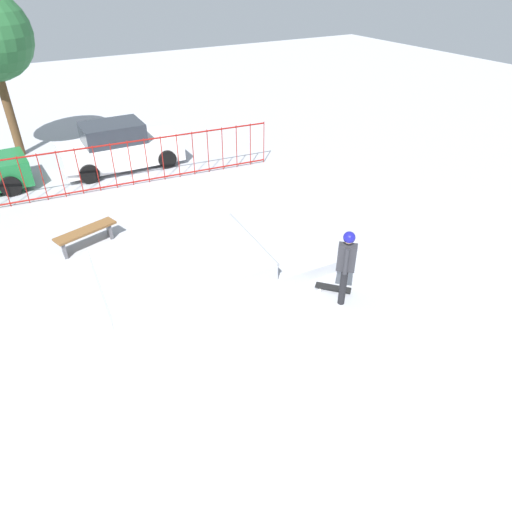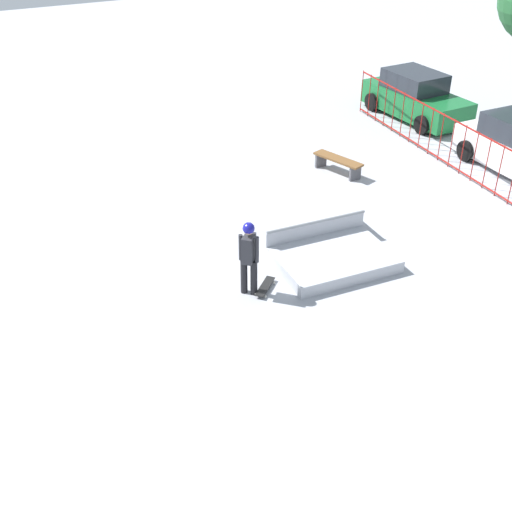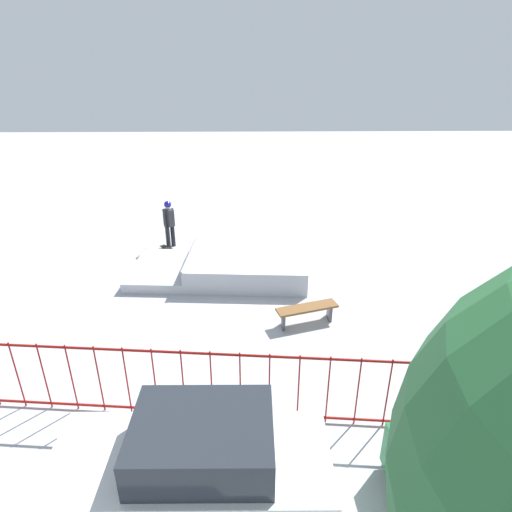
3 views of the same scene
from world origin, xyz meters
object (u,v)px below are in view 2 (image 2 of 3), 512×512
object	(u,v)px
skater	(249,253)
park_bench	(338,162)
skateboard	(265,287)
skate_ramp	(291,212)
parked_car_green	(415,97)

from	to	relation	value
skater	park_bench	bearing A→B (deg)	-6.44
park_bench	skateboard	bearing A→B (deg)	-47.22
skater	park_bench	distance (m)	6.68
skate_ramp	park_bench	bearing A→B (deg)	129.75
skater	skateboard	distance (m)	1.00
parked_car_green	skateboard	bearing A→B (deg)	-56.13
skate_ramp	parked_car_green	bearing A→B (deg)	125.05
park_bench	skater	bearing A→B (deg)	-49.67
skater	skateboard	size ratio (longest dim) A/B	2.39
skateboard	skate_ramp	bearing A→B (deg)	6.91
park_bench	parked_car_green	xyz separation A→B (m)	(-2.80, 5.06, 0.37)
skater	parked_car_green	xyz separation A→B (m)	(-7.11, 10.13, -0.28)
park_bench	parked_car_green	distance (m)	5.80
skate_ramp	skater	size ratio (longest dim) A/B	3.21
skater	skate_ramp	bearing A→B (deg)	-2.41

